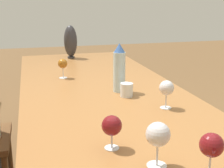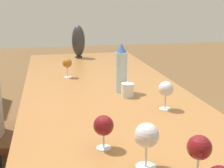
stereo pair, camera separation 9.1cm
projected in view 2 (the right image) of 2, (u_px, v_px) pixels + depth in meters
dining_table at (113, 112)px, 1.72m from camera, size 3.19×0.99×0.74m
water_bottle at (121, 69)px, 1.87m from camera, size 0.07×0.07×0.30m
water_tumbler at (128, 90)px, 1.80m from camera, size 0.07×0.07×0.08m
vase at (78, 41)px, 2.94m from camera, size 0.12×0.12×0.31m
wine_glass_0 at (147, 136)px, 1.03m from camera, size 0.08×0.08×0.16m
wine_glass_2 at (104, 126)px, 1.17m from camera, size 0.08×0.08×0.13m
wine_glass_4 at (67, 64)px, 2.22m from camera, size 0.07×0.07×0.14m
wine_glass_6 at (199, 148)px, 0.95m from camera, size 0.08×0.08×0.15m
wine_glass_7 at (166, 89)px, 1.58m from camera, size 0.08×0.08×0.15m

